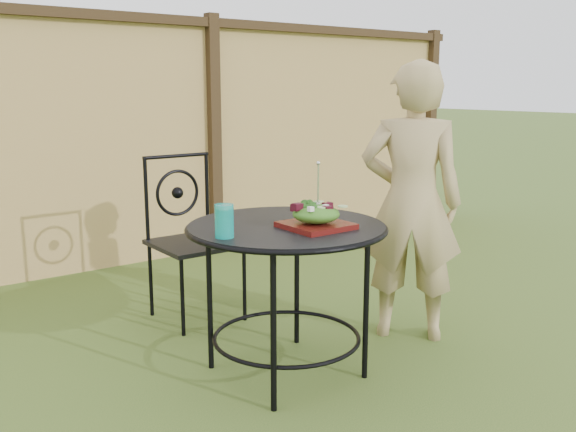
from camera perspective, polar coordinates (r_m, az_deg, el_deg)
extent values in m
plane|color=#2B4717|center=(3.03, -6.88, -14.93)|extent=(60.00, 60.00, 0.00)
cube|color=#E7C172|center=(4.78, -20.52, 5.43)|extent=(8.00, 0.05, 1.80)
cube|color=black|center=(4.74, -21.16, 16.64)|extent=(8.00, 0.07, 0.07)
cube|color=black|center=(5.24, -6.59, 7.10)|extent=(0.09, 0.09, 1.90)
cube|color=black|center=(6.92, 12.51, 7.95)|extent=(0.09, 0.09, 1.90)
cylinder|color=black|center=(2.92, -0.14, -0.94)|extent=(0.90, 0.90, 0.02)
torus|color=black|center=(2.93, -0.14, -1.05)|extent=(0.92, 0.92, 0.02)
torus|color=black|center=(3.08, -0.13, -10.69)|extent=(0.70, 0.70, 0.02)
cylinder|color=black|center=(3.37, 0.78, -5.61)|extent=(0.03, 0.03, 0.71)
cylinder|color=black|center=(3.10, -6.98, -7.28)|extent=(0.03, 0.03, 0.71)
cylinder|color=black|center=(2.68, -1.30, -10.22)|extent=(0.03, 0.03, 0.71)
cylinder|color=black|center=(2.99, 6.96, -7.93)|extent=(0.03, 0.03, 0.71)
cube|color=black|center=(3.74, -8.19, -2.45)|extent=(0.46, 0.46, 0.03)
cylinder|color=black|center=(3.84, -9.91, 5.28)|extent=(0.42, 0.02, 0.02)
torus|color=black|center=(3.87, -9.80, 2.05)|extent=(0.28, 0.02, 0.28)
cylinder|color=black|center=(3.55, -9.37, -7.16)|extent=(0.02, 0.02, 0.44)
cylinder|color=black|center=(3.74, -3.90, -6.06)|extent=(0.02, 0.02, 0.44)
cylinder|color=black|center=(3.89, -12.11, -5.58)|extent=(0.02, 0.02, 0.44)
cylinder|color=black|center=(4.07, -6.98, -4.67)|extent=(0.02, 0.02, 0.44)
cylinder|color=black|center=(3.79, -12.47, 1.43)|extent=(0.02, 0.02, 0.50)
cylinder|color=black|center=(3.97, -7.22, 2.06)|extent=(0.02, 0.02, 0.50)
imported|color=tan|center=(3.45, 10.90, 1.17)|extent=(0.63, 0.63, 1.48)
cube|color=#3E1008|center=(2.85, 2.50, -0.84)|extent=(0.27, 0.27, 0.02)
ellipsoid|color=#235614|center=(2.84, 2.51, 0.19)|extent=(0.21, 0.21, 0.08)
cylinder|color=silver|center=(2.82, 2.69, 2.80)|extent=(0.01, 0.01, 0.18)
cylinder|color=#0DA097|center=(2.67, -5.69, -0.45)|extent=(0.08, 0.08, 0.14)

